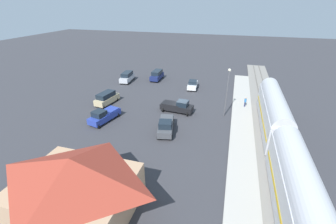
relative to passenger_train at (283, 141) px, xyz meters
name	(u,v)px	position (x,y,z in m)	size (l,w,h in m)	color
ground_plane	(181,111)	(14.00, -9.81, -2.86)	(200.00, 200.00, 0.00)	#38383D
railway_track	(269,122)	(0.00, -9.81, -2.76)	(4.80, 70.00, 0.30)	gray
platform	(242,118)	(4.00, -9.81, -2.71)	(3.20, 46.00, 0.30)	#B7B2A8
passenger_train	(283,141)	(0.00, 0.00, 0.00)	(2.93, 32.81, 4.98)	silver
station_building	(75,184)	(18.00, 12.19, 0.10)	(10.37, 8.35, 5.66)	tan
pedestrian_on_platform	(245,101)	(3.57, -14.20, -1.58)	(0.36, 0.36, 1.71)	#23284C
pickup_black	(177,106)	(14.48, -9.42, -1.83)	(5.55, 2.85, 2.14)	black
suv_navy	(157,75)	(23.33, -24.79, -1.71)	(1.97, 4.90, 2.22)	navy
suv_tan	(107,98)	(27.55, -9.06, -1.71)	(2.71, 5.15, 2.22)	#C6B284
pickup_blue	(104,115)	(24.52, -3.06, -1.83)	(3.14, 5.70, 2.14)	#283D9E
suv_silver	(127,77)	(29.51, -21.56, -1.71)	(2.35, 5.04, 2.22)	silver
sedan_white	(193,85)	(14.13, -21.31, -1.98)	(2.17, 4.62, 1.74)	white
pickup_charcoal	(166,125)	(14.49, -2.77, -1.83)	(3.03, 5.69, 2.14)	#47494F
light_pole_near_platform	(227,87)	(6.80, -10.11, 2.09)	(0.44, 0.44, 7.88)	#515156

